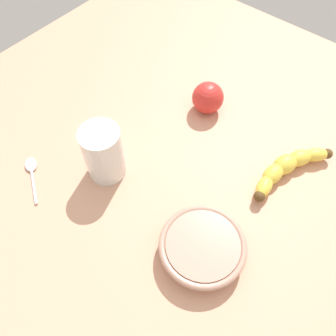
{
  "coord_description": "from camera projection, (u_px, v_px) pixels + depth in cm",
  "views": [
    {
      "loc": [
        -20.49,
        28.32,
        61.07
      ],
      "look_at": [
        3.03,
        -0.11,
        5.0
      ],
      "focal_mm": 36.87,
      "sensor_mm": 36.0,
      "label": 1
    }
  ],
  "objects": [
    {
      "name": "wooden_tabletop",
      "position": [
        179.0,
        186.0,
        0.69
      ],
      "size": [
        120.0,
        120.0,
        3.0
      ],
      "primitive_type": "cube",
      "color": "tan",
      "rests_on": "ground"
    },
    {
      "name": "banana",
      "position": [
        288.0,
        167.0,
        0.67
      ],
      "size": [
        9.05,
        19.27,
        3.81
      ],
      "rotation": [
        0.0,
        0.0,
        1.26
      ],
      "color": "yellow",
      "rests_on": "wooden_tabletop"
    },
    {
      "name": "smoothie_glass",
      "position": [
        104.0,
        154.0,
        0.65
      ],
      "size": [
        7.56,
        7.56,
        11.63
      ],
      "color": "silver",
      "rests_on": "wooden_tabletop"
    },
    {
      "name": "ceramic_bowl",
      "position": [
        202.0,
        247.0,
        0.58
      ],
      "size": [
        14.8,
        14.8,
        3.85
      ],
      "color": "tan",
      "rests_on": "wooden_tabletop"
    },
    {
      "name": "apple_fruit",
      "position": [
        208.0,
        98.0,
        0.75
      ],
      "size": [
        6.97,
        6.97,
        6.97
      ],
      "primitive_type": "sphere",
      "color": "red",
      "rests_on": "wooden_tabletop"
    },
    {
      "name": "teaspoon",
      "position": [
        31.0,
        167.0,
        0.69
      ],
      "size": [
        10.29,
        7.13,
        0.8
      ],
      "rotation": [
        0.0,
        0.0,
        5.73
      ],
      "color": "silver",
      "rests_on": "wooden_tabletop"
    }
  ]
}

